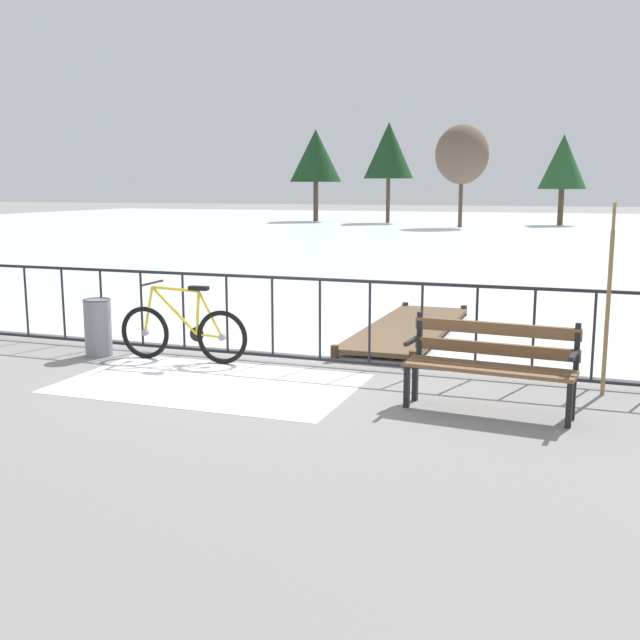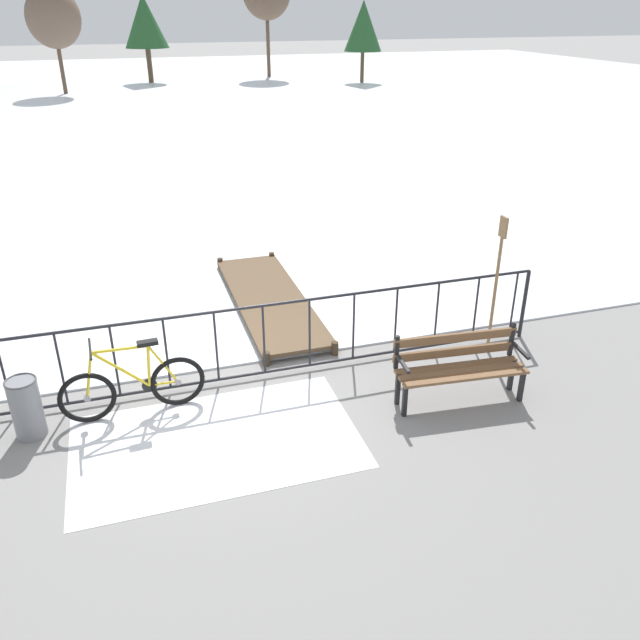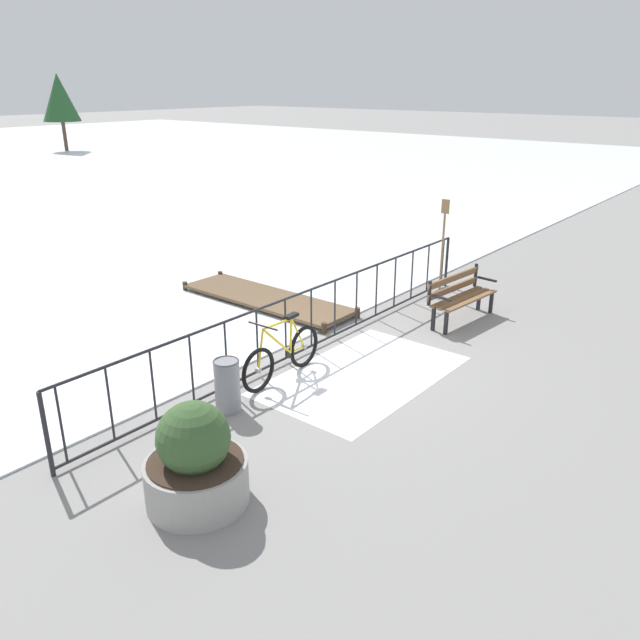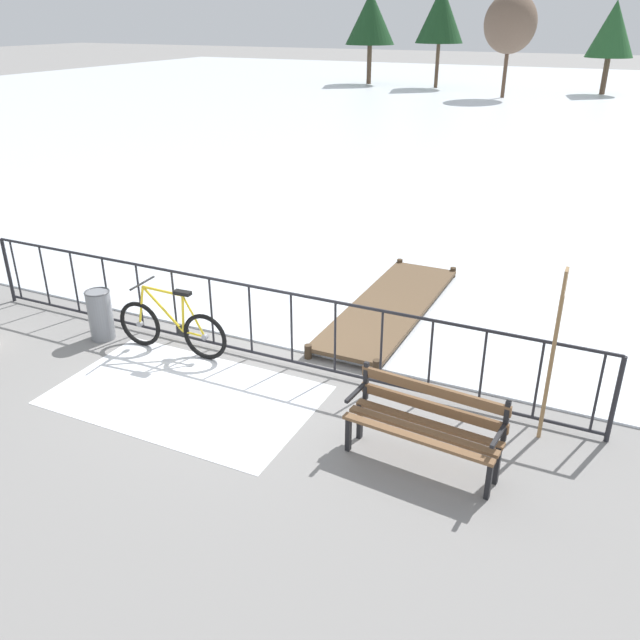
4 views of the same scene
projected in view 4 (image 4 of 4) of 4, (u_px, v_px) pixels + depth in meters
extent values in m
plane|color=gray|center=(252.00, 357.00, 8.92)|extent=(160.00, 160.00, 0.00)
cube|color=silver|center=(550.00, 109.00, 32.13)|extent=(80.00, 56.00, 0.03)
cube|color=white|center=(186.00, 395.00, 8.03)|extent=(3.19, 1.95, 0.01)
cylinder|color=#232328|center=(249.00, 286.00, 8.48)|extent=(9.00, 0.04, 0.04)
cylinder|color=#232328|center=(252.00, 352.00, 8.89)|extent=(9.00, 0.04, 0.04)
cylinder|color=#232328|center=(8.00, 271.00, 10.45)|extent=(0.06, 0.06, 1.05)
cylinder|color=#232328|center=(615.00, 400.00, 6.95)|extent=(0.06, 0.06, 1.05)
cylinder|color=#232328|center=(16.00, 270.00, 10.36)|extent=(0.03, 0.03, 0.97)
cylinder|color=#232328|center=(45.00, 276.00, 10.12)|extent=(0.03, 0.03, 0.97)
cylinder|color=#232328|center=(75.00, 282.00, 9.88)|extent=(0.03, 0.03, 0.97)
cylinder|color=#232328|center=(106.00, 289.00, 9.64)|extent=(0.03, 0.03, 0.97)
cylinder|color=#232328|center=(140.00, 296.00, 9.40)|extent=(0.03, 0.03, 0.97)
cylinder|color=#232328|center=(175.00, 304.00, 9.16)|extent=(0.03, 0.03, 0.97)
cylinder|color=#232328|center=(211.00, 311.00, 8.92)|extent=(0.03, 0.03, 0.97)
cylinder|color=#232328|center=(250.00, 320.00, 8.68)|extent=(0.03, 0.03, 0.97)
cylinder|color=#232328|center=(292.00, 328.00, 8.44)|extent=(0.03, 0.03, 0.97)
cylinder|color=#232328|center=(335.00, 337.00, 8.20)|extent=(0.03, 0.03, 0.97)
cylinder|color=#232328|center=(381.00, 347.00, 7.96)|extent=(0.03, 0.03, 0.97)
cylinder|color=#232328|center=(430.00, 358.00, 7.72)|extent=(0.03, 0.03, 0.97)
cylinder|color=#232328|center=(483.00, 369.00, 7.48)|extent=(0.03, 0.03, 0.97)
cylinder|color=#232328|center=(538.00, 380.00, 7.24)|extent=(0.03, 0.03, 0.97)
cylinder|color=#232328|center=(598.00, 393.00, 7.00)|extent=(0.03, 0.03, 0.97)
torus|color=black|center=(205.00, 337.00, 8.74)|extent=(0.66, 0.09, 0.66)
cylinder|color=gray|center=(205.00, 337.00, 8.74)|extent=(0.08, 0.06, 0.08)
torus|color=black|center=(140.00, 324.00, 9.11)|extent=(0.66, 0.09, 0.66)
cylinder|color=gray|center=(140.00, 324.00, 9.11)|extent=(0.08, 0.06, 0.08)
cylinder|color=yellow|center=(183.00, 314.00, 8.73)|extent=(0.08, 0.04, 0.53)
cylinder|color=yellow|center=(163.00, 309.00, 8.83)|extent=(0.61, 0.07, 0.59)
cylinder|color=yellow|center=(162.00, 291.00, 8.71)|extent=(0.63, 0.07, 0.07)
cylinder|color=yellow|center=(194.00, 334.00, 8.80)|extent=(0.34, 0.05, 0.05)
cylinder|color=yellow|center=(194.00, 316.00, 8.68)|extent=(0.32, 0.04, 0.56)
cylinder|color=yellow|center=(141.00, 306.00, 8.96)|extent=(0.16, 0.04, 0.59)
cube|color=black|center=(182.00, 293.00, 8.59)|extent=(0.24, 0.11, 0.05)
cylinder|color=black|center=(142.00, 283.00, 8.80)|extent=(0.05, 0.52, 0.03)
cylinder|color=black|center=(183.00, 331.00, 8.85)|extent=(0.18, 0.03, 0.18)
cube|color=brown|center=(427.00, 423.00, 6.71)|extent=(1.60, 0.24, 0.04)
cube|color=brown|center=(421.00, 430.00, 6.59)|extent=(1.60, 0.24, 0.04)
cube|color=brown|center=(415.00, 438.00, 6.47)|extent=(1.60, 0.24, 0.04)
cube|color=brown|center=(432.00, 407.00, 6.73)|extent=(1.60, 0.20, 0.12)
cube|color=brown|center=(433.00, 390.00, 6.64)|extent=(1.60, 0.20, 0.12)
cube|color=black|center=(489.00, 480.00, 6.23)|extent=(0.06, 0.06, 0.44)
cube|color=black|center=(497.00, 465.00, 6.44)|extent=(0.06, 0.06, 0.44)
cube|color=black|center=(506.00, 421.00, 6.34)|extent=(0.05, 0.05, 0.45)
cube|color=black|center=(498.00, 436.00, 6.16)|extent=(0.08, 0.40, 0.04)
cube|color=black|center=(348.00, 433.00, 6.93)|extent=(0.06, 0.06, 0.44)
cube|color=black|center=(360.00, 421.00, 7.14)|extent=(0.06, 0.06, 0.44)
cube|color=black|center=(366.00, 381.00, 7.04)|extent=(0.05, 0.05, 0.45)
cube|color=black|center=(355.00, 393.00, 6.86)|extent=(0.08, 0.40, 0.04)
cylinder|color=gray|center=(100.00, 315.00, 9.29)|extent=(0.34, 0.34, 0.72)
torus|color=#494A4E|center=(97.00, 292.00, 9.14)|extent=(0.35, 0.35, 0.02)
cylinder|color=#937047|center=(550.00, 370.00, 6.88)|extent=(0.04, 0.04, 1.70)
cube|color=#937047|center=(565.00, 282.00, 6.46)|extent=(0.03, 0.16, 0.28)
cube|color=brown|center=(390.00, 306.00, 10.18)|extent=(1.10, 3.75, 0.06)
cylinder|color=#433323|center=(308.00, 352.00, 8.85)|extent=(0.10, 0.10, 0.20)
cylinder|color=#433323|center=(376.00, 367.00, 8.47)|extent=(0.10, 0.10, 0.20)
cylinder|color=#433323|center=(400.00, 265.00, 11.92)|extent=(0.10, 0.10, 0.20)
cylinder|color=#433323|center=(453.00, 273.00, 11.53)|extent=(0.10, 0.10, 0.20)
cylinder|color=brown|center=(370.00, 51.00, 42.47)|extent=(0.30, 0.30, 4.05)
cone|color=#193D1E|center=(371.00, 18.00, 41.63)|extent=(3.16, 3.16, 3.15)
cylinder|color=brown|center=(438.00, 51.00, 40.15)|extent=(0.23, 0.23, 4.36)
cone|color=#193D1E|center=(441.00, 14.00, 39.28)|extent=(2.90, 2.90, 3.22)
cylinder|color=brown|center=(607.00, 64.00, 37.03)|extent=(0.31, 0.31, 3.34)
cone|color=#235128|center=(613.00, 29.00, 36.26)|extent=(2.60, 2.60, 2.95)
cylinder|color=brown|center=(505.00, 70.00, 35.60)|extent=(0.21, 0.21, 2.95)
ellipsoid|color=brown|center=(510.00, 23.00, 34.62)|extent=(2.76, 2.76, 3.03)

